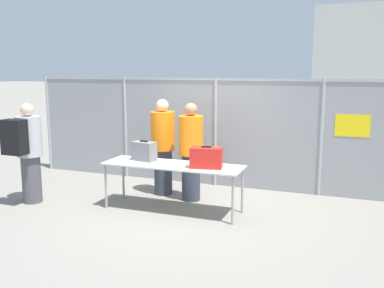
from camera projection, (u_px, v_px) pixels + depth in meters
The scene contains 9 objects.
ground_plane at pixel (183, 211), 7.22m from camera, with size 120.00×120.00×0.00m, color gray.
fence_section at pixel (216, 130), 8.63m from camera, with size 8.32×0.07×2.19m.
inspection_table at pixel (173, 167), 7.12m from camera, with size 2.36×0.72×0.80m.
suitcase_grey at pixel (144, 151), 7.38m from camera, with size 0.45×0.30×0.35m.
suitcase_red at pixel (206, 158), 6.82m from camera, with size 0.54×0.33×0.35m.
traveler_hooded at pixel (27, 149), 7.48m from camera, with size 0.44×0.68×1.78m.
security_worker_near at pixel (191, 151), 7.67m from camera, with size 0.44×0.44×1.77m.
security_worker_far at pixel (163, 146), 8.05m from camera, with size 0.45×0.45×1.81m.
utility_trailer at pixel (270, 147), 10.95m from camera, with size 3.50×2.08×0.67m.
Camera 1 is at (2.60, -6.41, 2.36)m, focal length 40.00 mm.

